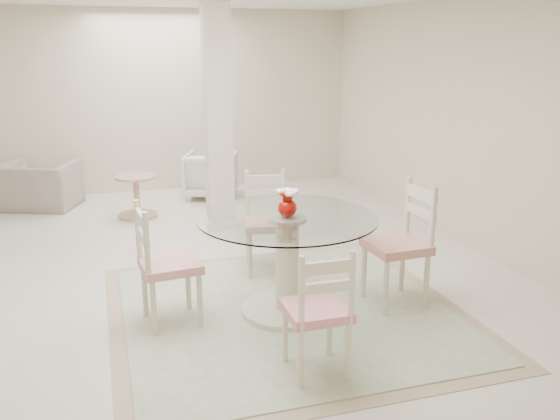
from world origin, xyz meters
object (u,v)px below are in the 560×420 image
object	(u,v)px
armchair_white	(211,175)
dining_chair_south	(320,304)
recliner_taupe	(39,185)
side_table	(137,198)
dining_chair_north	(266,214)
dining_chair_west	(160,256)
dining_table	(287,265)
red_vase	(288,202)
column	(218,118)
dining_chair_east	(405,235)

from	to	relation	value
armchair_white	dining_chair_south	bearing A→B (deg)	109.12
recliner_taupe	armchair_white	bearing A→B (deg)	-161.31
recliner_taupe	armchair_white	world-z (taller)	armchair_white
armchair_white	side_table	size ratio (longest dim) A/B	1.33
dining_chair_north	dining_chair_west	xyz separation A→B (m)	(-1.13, -0.93, 0.01)
recliner_taupe	dining_chair_north	bearing A→B (deg)	147.65
side_table	dining_table	bearing A→B (deg)	-73.32
red_vase	side_table	size ratio (longest dim) A/B	0.43
column	dining_chair_south	bearing A→B (deg)	-90.87
dining_table	dining_chair_east	bearing A→B (deg)	-5.17
recliner_taupe	armchair_white	size ratio (longest dim) A/B	1.35
red_vase	dining_chair_west	world-z (taller)	dining_chair_west
dining_chair_west	red_vase	bearing A→B (deg)	-100.98
column	dining_table	distance (m)	2.72
red_vase	dining_chair_east	xyz separation A→B (m)	(1.02, -0.09, -0.35)
dining_chair_north	dining_chair_west	size ratio (longest dim) A/B	0.99
red_vase	dining_chair_south	xyz separation A→B (m)	(-0.10, -1.01, -0.43)
dining_chair_north	side_table	distance (m)	2.58
recliner_taupe	side_table	xyz separation A→B (m)	(1.25, -0.85, -0.07)
dining_chair_north	dining_chair_west	distance (m)	1.46
dining_table	dining_chair_east	distance (m)	1.04
dining_chair_south	side_table	distance (m)	4.43
side_table	recliner_taupe	bearing A→B (deg)	145.85
dining_chair_east	recliner_taupe	world-z (taller)	dining_chair_east
dining_chair_north	recliner_taupe	size ratio (longest dim) A/B	1.11
dining_table	dining_chair_east	xyz separation A→B (m)	(1.02, -0.09, 0.19)
column	dining_chair_east	distance (m)	2.95
dining_chair_south	dining_chair_north	bearing A→B (deg)	-95.20
side_table	dining_chair_south	bearing A→B (deg)	-78.29
dining_chair_east	side_table	world-z (taller)	dining_chair_east
armchair_white	dining_chair_west	bearing A→B (deg)	95.62
dining_chair_north	recliner_taupe	world-z (taller)	dining_chair_north
dining_chair_west	side_table	world-z (taller)	dining_chair_west
red_vase	dining_chair_south	bearing A→B (deg)	-95.65
column	armchair_white	size ratio (longest dim) A/B	3.70
dining_table	dining_chair_north	size ratio (longest dim) A/B	1.34
dining_chair_east	dining_chair_north	xyz separation A→B (m)	(-0.91, 1.11, -0.05)
dining_chair_south	armchair_white	world-z (taller)	dining_chair_south
column	dining_chair_east	world-z (taller)	column
dining_chair_south	armchair_white	distance (m)	5.09
dining_chair_east	dining_chair_south	xyz separation A→B (m)	(-1.12, -0.92, -0.08)
dining_chair_north	armchair_white	size ratio (longest dim) A/B	1.50
dining_chair_south	recliner_taupe	size ratio (longest dim) A/B	1.05
dining_table	red_vase	world-z (taller)	red_vase
dining_chair_south	red_vase	bearing A→B (deg)	-95.01
red_vase	dining_chair_east	size ratio (longest dim) A/B	0.20
column	dining_chair_east	xyz separation A→B (m)	(1.06, -2.65, -0.73)
dining_chair_east	dining_chair_south	bearing A→B (deg)	-53.38
armchair_white	red_vase	bearing A→B (deg)	109.89
dining_table	side_table	world-z (taller)	dining_table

